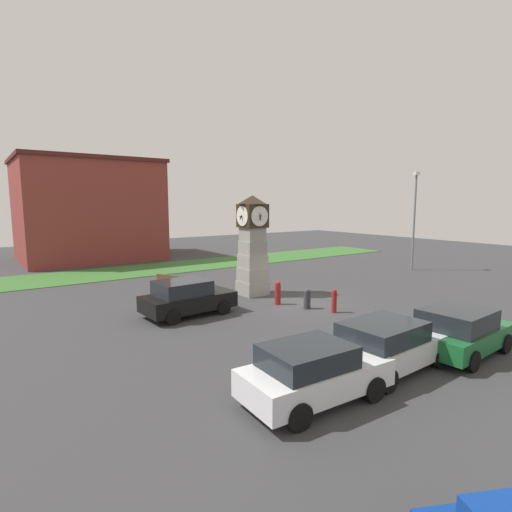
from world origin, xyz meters
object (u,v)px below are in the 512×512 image
car_by_building (459,331)px  car_far_lot (187,297)px  car_navy_sedan (313,372)px  car_near_tower (387,345)px  bollard_mid_row (307,299)px  bench (165,282)px  bollard_near_tower (334,301)px  street_lamp_near_road (414,215)px  clock_tower (253,246)px  bollard_far_row (278,293)px

car_by_building → car_far_lot: (-5.31, 9.26, 0.02)m
car_navy_sedan → car_near_tower: bearing=2.8°
bollard_mid_row → car_by_building: size_ratio=0.24×
bollard_mid_row → car_navy_sedan: size_ratio=0.24×
car_navy_sedan → bench: 14.03m
bollard_near_tower → car_by_building: size_ratio=0.27×
bollard_near_tower → street_lamp_near_road: (13.04, 4.77, 3.51)m
clock_tower → car_navy_sedan: size_ratio=1.35×
bollard_near_tower → car_far_lot: (-5.60, 3.44, 0.25)m
bollard_near_tower → street_lamp_near_road: 14.32m
bench → street_lamp_near_road: (17.55, -3.72, 3.53)m
bollard_mid_row → street_lamp_near_road: 14.50m
car_near_tower → bench: bearing=95.1°
bollard_far_row → car_far_lot: bearing=169.1°
bollard_far_row → bench: 6.77m
car_by_building → car_near_tower: bearing=169.5°
bollard_mid_row → clock_tower: bearing=96.1°
car_far_lot → bollard_near_tower: bearing=-31.6°
bollard_near_tower → car_by_building: (-0.29, -5.81, 0.23)m
bollard_far_row → clock_tower: bearing=84.9°
bollard_far_row → bench: size_ratio=0.69×
car_by_building → bollard_near_tower: bearing=87.2°
bollard_mid_row → car_by_building: 7.02m
car_far_lot → bench: (1.09, 5.05, -0.26)m
car_far_lot → bollard_far_row: bearing=-10.9°
car_navy_sedan → car_far_lot: (0.77, 8.86, 0.03)m
bollard_near_tower → car_near_tower: bearing=-122.0°
bollard_near_tower → car_far_lot: bearing=148.4°
car_navy_sedan → bench: size_ratio=2.33×
bollard_near_tower → bollard_far_row: (-1.18, 2.60, 0.04)m
bollard_mid_row → street_lamp_near_road: street_lamp_near_road is taller
clock_tower → bollard_far_row: clock_tower is taller
clock_tower → bollard_near_tower: size_ratio=4.96×
car_far_lot → bollard_mid_row: bearing=-24.1°
clock_tower → bollard_mid_row: (0.41, -3.88, -2.15)m
bollard_far_row → bench: bearing=119.5°
clock_tower → bollard_far_row: 3.21m
car_by_building → car_far_lot: 10.68m
clock_tower → bench: clock_tower is taller
clock_tower → bench: bearing=136.0°
car_near_tower → car_far_lot: 9.01m
bollard_mid_row → car_by_building: (0.26, -7.01, 0.29)m
bench → car_far_lot: bearing=-102.2°
clock_tower → street_lamp_near_road: street_lamp_near_road is taller
car_near_tower → bench: 13.81m
bollard_mid_row → car_near_tower: 7.01m
bollard_near_tower → street_lamp_near_road: size_ratio=0.15×
car_navy_sedan → street_lamp_near_road: street_lamp_near_road is taller
car_navy_sedan → car_near_tower: 3.09m
bollard_near_tower → bollard_mid_row: (-0.55, 1.19, -0.06)m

